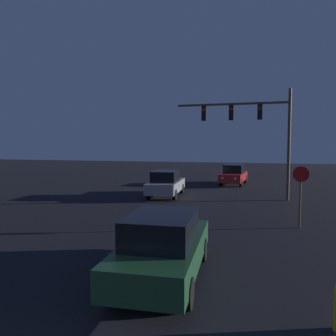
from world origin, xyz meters
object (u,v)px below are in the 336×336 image
car_far (234,175)px  car_near (163,246)px  stop_sign (301,186)px  traffic_signal_mast (254,124)px  car_mid (166,183)px

car_far → car_near: bearing=94.1°
car_far → stop_sign: (3.59, -13.74, 0.83)m
car_near → traffic_signal_mast: 13.42m
stop_sign → traffic_signal_mast: bearing=106.0°
car_far → stop_sign: size_ratio=1.91×
traffic_signal_mast → stop_sign: bearing=-74.0°
car_mid → car_far: size_ratio=1.00×
car_far → traffic_signal_mast: bearing=107.9°
car_mid → traffic_signal_mast: traffic_signal_mast is taller
car_far → stop_sign: bearing=109.2°
car_near → car_mid: size_ratio=1.00×
car_far → traffic_signal_mast: size_ratio=0.69×
car_far → traffic_signal_mast: traffic_signal_mast is taller
car_mid → car_far: same height
car_mid → car_far: bearing=60.0°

